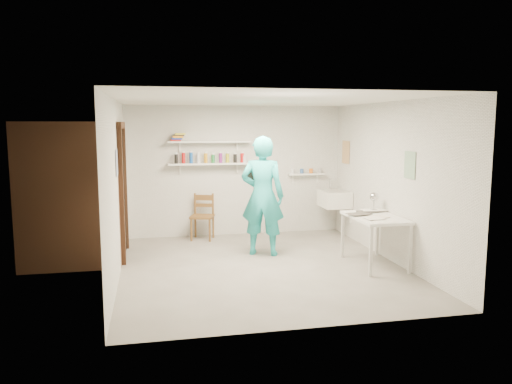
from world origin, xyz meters
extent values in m
cube|color=slate|center=(0.00, 0.00, -0.01)|extent=(4.00, 4.50, 0.02)
cube|color=silver|center=(0.00, 0.00, 2.41)|extent=(4.00, 4.50, 0.02)
cube|color=silver|center=(0.00, 2.26, 1.20)|extent=(4.00, 0.02, 2.40)
cube|color=silver|center=(0.00, -2.26, 1.20)|extent=(4.00, 0.02, 2.40)
cube|color=silver|center=(-2.01, 0.00, 1.20)|extent=(0.02, 4.50, 2.40)
cube|color=silver|center=(2.01, 0.00, 1.20)|extent=(0.02, 4.50, 2.40)
cube|color=black|center=(-1.99, 1.05, 1.00)|extent=(0.02, 0.90, 2.00)
cube|color=brown|center=(-2.70, 1.05, 1.05)|extent=(1.40, 1.50, 2.10)
cube|color=brown|center=(-1.97, 1.05, 2.05)|extent=(0.06, 1.05, 0.10)
cube|color=brown|center=(-1.97, 0.55, 1.00)|extent=(0.06, 0.10, 2.00)
cube|color=brown|center=(-1.97, 1.55, 1.00)|extent=(0.06, 0.10, 2.00)
cube|color=white|center=(-0.50, 2.13, 1.35)|extent=(1.50, 0.22, 0.03)
cube|color=white|center=(-0.50, 2.13, 1.75)|extent=(1.50, 0.22, 0.03)
cube|color=white|center=(1.35, 2.17, 1.12)|extent=(0.70, 0.14, 0.03)
cube|color=#334C7F|center=(-1.99, 0.05, 1.55)|extent=(0.01, 0.28, 0.36)
cube|color=#995933|center=(1.99, 1.80, 1.55)|extent=(0.01, 0.34, 0.42)
cube|color=#3F724C|center=(1.99, -0.55, 1.50)|extent=(0.01, 0.30, 0.38)
cube|color=white|center=(1.75, 1.70, 0.70)|extent=(0.48, 0.60, 0.30)
imported|color=#24B4B8|center=(0.17, 0.69, 0.94)|extent=(0.81, 0.68, 1.89)
cylinder|color=beige|center=(0.08, 0.90, 1.26)|extent=(0.33, 0.16, 0.34)
cube|color=brown|center=(-0.67, 1.93, 0.42)|extent=(0.49, 0.48, 0.84)
cube|color=silver|center=(1.64, -0.25, 0.37)|extent=(0.66, 1.10, 0.74)
sphere|color=silver|center=(1.82, 0.19, 0.96)|extent=(0.14, 0.14, 0.14)
cylinder|color=black|center=(-1.13, 2.13, 1.45)|extent=(0.06, 0.06, 0.17)
cylinder|color=red|center=(-0.99, 2.13, 1.45)|extent=(0.06, 0.06, 0.17)
cylinder|color=blue|center=(-0.85, 2.13, 1.45)|extent=(0.06, 0.06, 0.17)
cylinder|color=white|center=(-0.71, 2.13, 1.45)|extent=(0.06, 0.06, 0.17)
cylinder|color=orange|center=(-0.57, 2.13, 1.45)|extent=(0.06, 0.06, 0.17)
cylinder|color=#268C3F|center=(-0.43, 2.13, 1.45)|extent=(0.06, 0.06, 0.17)
cylinder|color=#8C268C|center=(-0.29, 2.13, 1.45)|extent=(0.06, 0.06, 0.17)
cylinder|color=gold|center=(-0.15, 2.13, 1.45)|extent=(0.06, 0.06, 0.17)
cylinder|color=black|center=(-0.01, 2.13, 1.45)|extent=(0.06, 0.06, 0.17)
cylinder|color=red|center=(0.13, 2.13, 1.45)|extent=(0.06, 0.06, 0.17)
cube|color=red|center=(-1.10, 2.13, 1.78)|extent=(0.18, 0.14, 0.03)
cube|color=#1933A5|center=(-1.08, 2.13, 1.81)|extent=(0.18, 0.14, 0.03)
cube|color=orange|center=(-1.06, 2.13, 1.83)|extent=(0.18, 0.14, 0.03)
cube|color=black|center=(-1.04, 2.13, 1.86)|extent=(0.18, 0.14, 0.03)
cube|color=yellow|center=(-1.02, 2.13, 1.89)|extent=(0.18, 0.14, 0.03)
cylinder|color=silver|center=(1.14, 2.17, 1.18)|extent=(0.07, 0.07, 0.09)
cylinder|color=#335999|center=(1.28, 2.17, 1.18)|extent=(0.07, 0.07, 0.09)
cylinder|color=orange|center=(1.42, 2.17, 1.18)|extent=(0.07, 0.07, 0.09)
cylinder|color=#999999|center=(1.56, 2.17, 1.18)|extent=(0.07, 0.07, 0.09)
cube|color=silver|center=(1.64, -0.25, 0.74)|extent=(0.30, 0.22, 0.00)
cube|color=#4C4742|center=(1.64, -0.25, 0.74)|extent=(0.30, 0.22, 0.00)
cube|color=beige|center=(1.64, -0.25, 0.75)|extent=(0.30, 0.22, 0.00)
cube|color=#383330|center=(1.64, -0.25, 0.75)|extent=(0.30, 0.22, 0.00)
cube|color=silver|center=(1.64, -0.25, 0.75)|extent=(0.30, 0.22, 0.00)
cube|color=silver|center=(1.64, -0.25, 0.76)|extent=(0.30, 0.22, 0.00)
cube|color=#4C4742|center=(1.64, -0.25, 0.76)|extent=(0.30, 0.22, 0.00)
camera|label=1|loc=(-1.52, -6.88, 2.07)|focal=35.00mm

